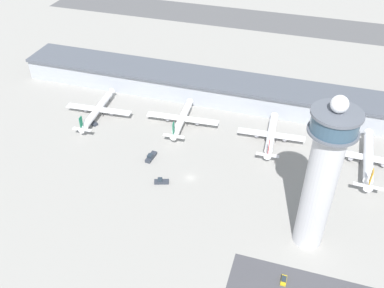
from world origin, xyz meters
TOP-DOWN VIEW (x-y plane):
  - ground_plane at (0.00, 0.00)m, footprint 1000.00×1000.00m
  - terminal_building at (0.00, 70.00)m, footprint 246.21×25.00m
  - runway_strip at (0.00, 197.98)m, footprint 369.32×44.00m
  - control_tower at (53.86, -20.35)m, footprint 16.29×16.29m
  - airplane_gate_alpha at (-63.24, 33.32)m, footprint 36.96×41.42m
  - airplane_gate_bravo at (-16.64, 38.42)m, footprint 38.80×35.39m
  - airplane_gate_charlie at (30.29, 38.17)m, footprint 33.66×36.35m
  - airplane_gate_delta at (76.20, 32.64)m, footprint 35.05×43.42m
  - service_truck_catering at (-22.12, 7.51)m, footprint 3.23×8.26m
  - service_truck_fuel at (-11.22, -7.25)m, footprint 6.85×4.17m
  - service_truck_baggage at (-63.25, 25.45)m, footprint 7.47×4.88m
  - car_yellow_taxi at (47.95, -42.11)m, footprint 1.93×4.27m

SIDE VIEW (x-z plane):
  - ground_plane at x=0.00m, z-range 0.00..0.00m
  - runway_strip at x=0.00m, z-range 0.00..0.01m
  - car_yellow_taxi at x=47.95m, z-range -0.17..1.30m
  - service_truck_fuel at x=-11.22m, z-range -0.40..2.23m
  - service_truck_baggage at x=-63.25m, z-range -0.41..2.25m
  - service_truck_catering at x=-22.12m, z-range -0.42..2.34m
  - airplane_gate_alpha at x=-63.24m, z-range -1.72..10.06m
  - airplane_gate_charlie at x=30.29m, z-range -2.01..10.45m
  - airplane_gate_bravo at x=-16.64m, z-range -1.83..10.71m
  - airplane_gate_delta at x=76.20m, z-range -2.27..11.79m
  - terminal_building at x=0.00m, z-range 0.09..13.73m
  - control_tower at x=53.86m, z-range 0.65..64.88m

